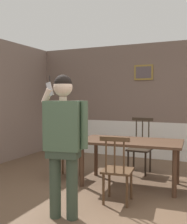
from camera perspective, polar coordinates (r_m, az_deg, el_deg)
ground_plane at (r=3.93m, az=4.52°, el=-18.92°), size 6.96×6.96×0.00m
room_back_partition at (r=6.65m, az=13.54°, el=1.76°), size 6.33×0.17×2.75m
dining_table at (r=4.63m, az=7.69°, el=-6.99°), size 1.72×0.98×0.76m
chair_near_window at (r=3.90m, az=4.95°, el=-11.93°), size 0.45×0.45×0.95m
chair_by_doorway at (r=5.46m, az=9.67°, el=-7.24°), size 0.44×0.44×1.07m
chair_at_table_head at (r=5.08m, az=-6.06°, el=-8.37°), size 0.46×0.46×0.96m
person_figure at (r=3.32m, az=-6.21°, el=-4.86°), size 0.58×0.31×1.74m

